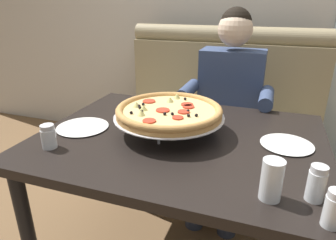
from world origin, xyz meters
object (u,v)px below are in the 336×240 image
(pizza, at_px, (169,112))
(shaker_oregano, at_px, (333,211))
(plate_near_left, at_px, (287,143))
(dining_table, at_px, (179,153))
(plate_near_right, at_px, (83,126))
(shaker_pepper_flakes, at_px, (49,138))
(drinking_glass, at_px, (271,182))
(booth_bench, at_px, (216,129))
(diner_main, at_px, (228,102))
(shaker_parmesan, at_px, (316,186))

(pizza, relative_size, shaker_oregano, 4.50)
(pizza, bearing_deg, plate_near_left, 3.90)
(dining_table, distance_m, plate_near_right, 0.47)
(shaker_pepper_flakes, xyz_separation_m, drinking_glass, (0.85, -0.05, 0.02))
(booth_bench, height_order, shaker_oregano, booth_bench)
(pizza, relative_size, plate_near_right, 2.04)
(dining_table, distance_m, drinking_glass, 0.53)
(booth_bench, distance_m, pizza, 1.03)
(diner_main, bearing_deg, booth_bench, 111.89)
(dining_table, distance_m, pizza, 0.20)
(shaker_oregano, xyz_separation_m, drinking_glass, (-0.16, 0.07, 0.01))
(diner_main, relative_size, plate_near_left, 5.98)
(dining_table, xyz_separation_m, plate_near_right, (-0.46, -0.07, 0.10))
(pizza, height_order, plate_near_left, pizza)
(shaker_oregano, bearing_deg, drinking_glass, 156.09)
(pizza, xyz_separation_m, shaker_pepper_flakes, (-0.40, -0.31, -0.06))
(booth_bench, bearing_deg, diner_main, -68.11)
(plate_near_right, bearing_deg, plate_near_left, 7.88)
(shaker_oregano, bearing_deg, dining_table, 143.32)
(shaker_oregano, distance_m, shaker_parmesan, 0.11)
(booth_bench, bearing_deg, pizza, -93.69)
(diner_main, bearing_deg, plate_near_right, -127.11)
(shaker_pepper_flakes, relative_size, shaker_parmesan, 0.86)
(dining_table, xyz_separation_m, shaker_pepper_flakes, (-0.46, -0.28, 0.13))
(shaker_parmesan, distance_m, plate_near_left, 0.37)
(pizza, distance_m, drinking_glass, 0.58)
(diner_main, xyz_separation_m, plate_near_left, (0.34, -0.62, 0.05))
(booth_bench, distance_m, shaker_oregano, 1.51)
(plate_near_right, bearing_deg, shaker_parmesan, -13.51)
(shaker_pepper_flakes, distance_m, shaker_parmesan, 0.98)
(shaker_parmesan, bearing_deg, booth_bench, 112.46)
(booth_bench, bearing_deg, drinking_glass, -73.12)
(diner_main, relative_size, shaker_oregano, 11.70)
(shaker_parmesan, xyz_separation_m, drinking_glass, (-0.13, -0.04, 0.01))
(pizza, distance_m, shaker_parmesan, 0.66)
(pizza, relative_size, shaker_parmesan, 4.28)
(booth_bench, relative_size, shaker_pepper_flakes, 15.05)
(booth_bench, bearing_deg, shaker_pepper_flakes, -110.70)
(shaker_parmesan, bearing_deg, shaker_pepper_flakes, 179.01)
(shaker_oregano, distance_m, shaker_pepper_flakes, 1.02)
(shaker_pepper_flakes, relative_size, plate_near_right, 0.41)
(shaker_parmesan, bearing_deg, plate_near_right, 166.49)
(shaker_oregano, relative_size, shaker_parmesan, 0.95)
(shaker_parmesan, xyz_separation_m, plate_near_right, (-0.97, 0.23, -0.04))
(plate_near_right, xyz_separation_m, drinking_glass, (0.84, -0.27, 0.05))
(dining_table, height_order, shaker_oregano, shaker_oregano)
(diner_main, height_order, plate_near_right, diner_main)
(pizza, height_order, shaker_parmesan, pizza)
(shaker_oregano, relative_size, drinking_glass, 0.84)
(shaker_parmesan, relative_size, drinking_glass, 0.88)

